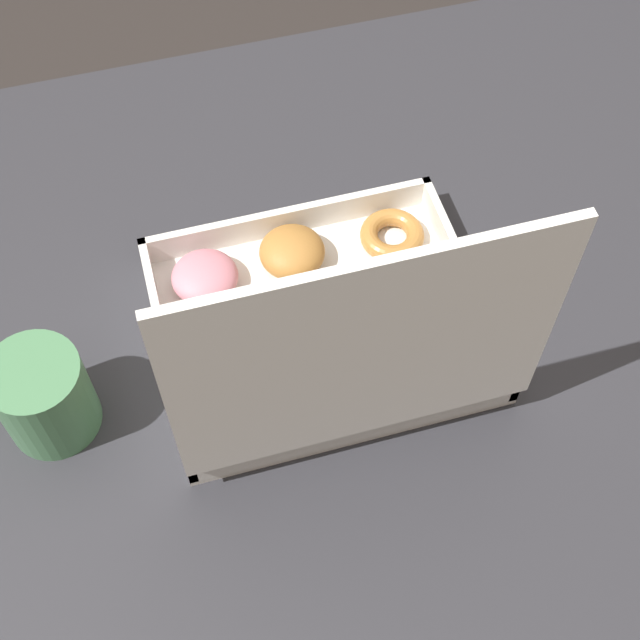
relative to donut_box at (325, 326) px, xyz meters
The scene contains 4 objects.
ground_plane 0.82m from the donut_box, 87.16° to the right, with size 8.00×8.00×0.00m, color #2D2826.
dining_table 0.17m from the donut_box, 87.16° to the right, with size 1.21×0.79×0.77m.
donut_box is the anchor object (origin of this frame).
coffee_mug 0.25m from the donut_box, ahead, with size 0.08×0.08×0.09m.
Camera 1 is at (0.12, 0.47, 1.50)m, focal length 50.00 mm.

